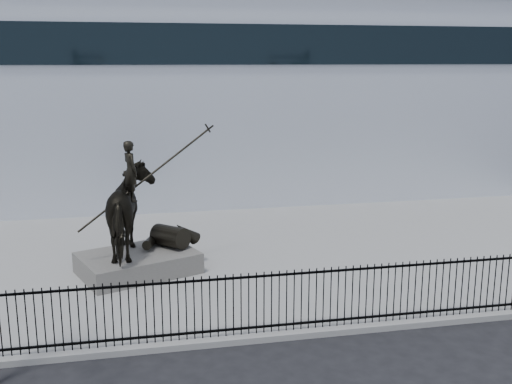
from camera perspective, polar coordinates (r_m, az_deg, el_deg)
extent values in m
plane|color=black|center=(13.66, 6.61, -15.53)|extent=(120.00, 120.00, 0.00)
cube|color=gray|center=(19.87, 0.30, -6.07)|extent=(30.00, 12.00, 0.15)
cube|color=silver|center=(31.72, -4.62, 9.02)|extent=(44.00, 14.00, 9.00)
cube|color=black|center=(14.60, 5.08, -12.26)|extent=(22.00, 0.05, 0.05)
cube|color=black|center=(14.12, 5.18, -7.65)|extent=(22.00, 0.05, 0.05)
cube|color=black|center=(14.36, 5.13, -10.09)|extent=(22.00, 0.03, 1.50)
cube|color=#57544F|center=(18.36, -11.17, -6.64)|extent=(3.87, 3.28, 0.61)
imported|color=black|center=(17.90, -11.39, -1.76)|extent=(3.00, 3.22, 2.61)
imported|color=black|center=(17.61, -11.86, 1.96)|extent=(0.63, 0.75, 1.77)
cylinder|color=black|center=(17.83, -10.45, 1.27)|extent=(3.94, 1.58, 2.65)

